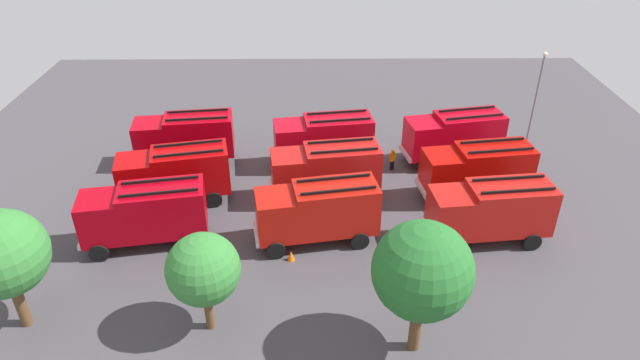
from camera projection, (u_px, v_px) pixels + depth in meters
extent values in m
plane|color=#423F44|center=(320.00, 198.00, 37.18)|extent=(56.65, 56.65, 0.00)
cube|color=#B90415|center=(422.00, 138.00, 40.08)|extent=(2.62, 2.86, 2.60)
cube|color=#8C9EAD|center=(409.00, 136.00, 39.75)|extent=(0.47, 2.10, 1.46)
cube|color=#B90415|center=(468.00, 132.00, 40.59)|extent=(5.18, 3.35, 2.90)
cube|color=black|center=(475.00, 117.00, 39.20)|extent=(4.27, 0.92, 0.12)
cube|color=black|center=(467.00, 109.00, 40.36)|extent=(4.27, 0.92, 0.12)
cube|color=silver|center=(405.00, 154.00, 40.48)|extent=(0.64, 2.37, 0.28)
cylinder|color=black|center=(423.00, 165.00, 39.84)|extent=(1.15, 0.55, 1.10)
cylinder|color=black|center=(412.00, 150.00, 41.86)|extent=(1.15, 0.55, 1.10)
cylinder|color=black|center=(487.00, 159.00, 40.66)|extent=(1.15, 0.55, 1.10)
cylinder|color=black|center=(473.00, 144.00, 42.68)|extent=(1.15, 0.55, 1.10)
cube|color=#B80716|center=(290.00, 141.00, 39.73)|extent=(2.52, 2.78, 2.60)
cube|color=#8C9EAD|center=(275.00, 138.00, 39.44)|extent=(0.37, 2.12, 1.46)
cube|color=#B80716|center=(338.00, 136.00, 40.10)|extent=(5.10, 3.14, 2.90)
cube|color=black|center=(340.00, 120.00, 38.70)|extent=(4.30, 0.71, 0.12)
cube|color=black|center=(337.00, 112.00, 39.87)|extent=(4.30, 0.71, 0.12)
cube|color=silver|center=(274.00, 156.00, 40.17)|extent=(0.52, 2.38, 0.28)
cylinder|color=black|center=(290.00, 168.00, 39.49)|extent=(1.14, 0.50, 1.10)
cylinder|color=black|center=(286.00, 152.00, 41.52)|extent=(1.14, 0.50, 1.10)
cylinder|color=black|center=(357.00, 163.00, 40.11)|extent=(1.14, 0.50, 1.10)
cylinder|color=black|center=(351.00, 148.00, 42.14)|extent=(1.14, 0.50, 1.10)
cube|color=#B1020F|center=(151.00, 139.00, 40.01)|extent=(2.47, 2.74, 2.60)
cube|color=#8C9EAD|center=(135.00, 136.00, 39.73)|extent=(0.32, 2.12, 1.46)
cube|color=#B1020F|center=(200.00, 134.00, 40.30)|extent=(5.05, 3.03, 2.90)
cube|color=black|center=(197.00, 119.00, 38.91)|extent=(4.31, 0.61, 0.12)
cube|color=black|center=(198.00, 111.00, 40.08)|extent=(4.31, 0.61, 0.12)
cube|color=silver|center=(136.00, 154.00, 40.47)|extent=(0.47, 2.38, 0.28)
cylinder|color=black|center=(149.00, 166.00, 39.77)|extent=(1.13, 0.47, 1.10)
cylinder|color=black|center=(153.00, 150.00, 41.81)|extent=(1.13, 0.47, 1.10)
cylinder|color=black|center=(218.00, 162.00, 40.29)|extent=(1.13, 0.47, 1.10)
cylinder|color=black|center=(219.00, 147.00, 42.33)|extent=(1.13, 0.47, 1.10)
cube|color=#AD0804|center=(441.00, 173.00, 35.91)|extent=(2.51, 2.77, 2.60)
cube|color=#8C9EAD|center=(426.00, 170.00, 35.62)|extent=(0.36, 2.12, 1.46)
cube|color=#AD0804|center=(493.00, 167.00, 36.26)|extent=(5.09, 3.12, 2.90)
cube|color=black|center=(501.00, 150.00, 34.86)|extent=(4.30, 0.69, 0.12)
cube|color=black|center=(492.00, 141.00, 36.03)|extent=(4.30, 0.69, 0.12)
cube|color=silver|center=(421.00, 189.00, 36.35)|extent=(0.51, 2.38, 0.28)
cylinder|color=black|center=(441.00, 203.00, 35.67)|extent=(1.14, 0.49, 1.10)
cylinder|color=black|center=(430.00, 184.00, 37.70)|extent=(1.14, 0.49, 1.10)
cylinder|color=black|center=(514.00, 197.00, 36.27)|extent=(1.14, 0.49, 1.10)
cylinder|color=black|center=(498.00, 178.00, 38.30)|extent=(1.14, 0.49, 1.10)
cube|color=#B61411|center=(289.00, 173.00, 35.87)|extent=(2.52, 2.78, 2.60)
cube|color=#8C9EAD|center=(272.00, 170.00, 35.58)|extent=(0.37, 2.12, 1.46)
cube|color=#B61411|center=(342.00, 167.00, 36.23)|extent=(5.10, 3.13, 2.90)
cube|color=black|center=(344.00, 151.00, 34.84)|extent=(4.30, 0.71, 0.12)
cube|color=black|center=(341.00, 141.00, 36.00)|extent=(4.30, 0.71, 0.12)
cube|color=silver|center=(271.00, 189.00, 36.32)|extent=(0.52, 2.38, 0.28)
cylinder|color=black|center=(288.00, 203.00, 35.63)|extent=(1.14, 0.50, 1.10)
cylinder|color=black|center=(285.00, 184.00, 37.66)|extent=(1.14, 0.50, 1.10)
cylinder|color=black|center=(363.00, 197.00, 36.25)|extent=(1.14, 0.50, 1.10)
cylinder|color=black|center=(355.00, 178.00, 38.28)|extent=(1.14, 0.50, 1.10)
cube|color=#AD0507|center=(136.00, 177.00, 35.37)|extent=(2.66, 2.89, 2.60)
cube|color=#8C9EAD|center=(118.00, 175.00, 35.02)|extent=(0.50, 2.10, 1.46)
cube|color=#AD0507|center=(191.00, 170.00, 35.92)|extent=(5.20, 3.41, 2.90)
cube|color=black|center=(188.00, 153.00, 34.53)|extent=(4.26, 0.98, 0.12)
cube|color=black|center=(188.00, 143.00, 35.68)|extent=(4.26, 0.98, 0.12)
cube|color=silver|center=(119.00, 195.00, 35.75)|extent=(0.67, 2.37, 0.28)
cylinder|color=black|center=(135.00, 208.00, 35.13)|extent=(1.15, 0.56, 1.10)
cylinder|color=black|center=(138.00, 189.00, 37.14)|extent=(1.15, 0.56, 1.10)
cylinder|color=black|center=(214.00, 199.00, 36.01)|extent=(1.15, 0.56, 1.10)
cylinder|color=black|center=(212.00, 181.00, 38.02)|extent=(1.15, 0.56, 1.10)
cube|color=#B41410|center=(450.00, 213.00, 31.93)|extent=(2.45, 2.72, 2.60)
cube|color=#8C9EAD|center=(433.00, 210.00, 31.66)|extent=(0.30, 2.12, 1.46)
cube|color=#B41410|center=(509.00, 207.00, 32.20)|extent=(5.04, 2.99, 2.90)
cube|color=black|center=(519.00, 191.00, 30.80)|extent=(4.31, 0.57, 0.12)
cube|color=black|center=(509.00, 178.00, 31.97)|extent=(4.31, 0.57, 0.12)
cube|color=silver|center=(428.00, 231.00, 32.41)|extent=(0.45, 2.38, 0.28)
cylinder|color=black|center=(450.00, 248.00, 31.69)|extent=(1.13, 0.46, 1.10)
cylinder|color=black|center=(437.00, 223.00, 33.73)|extent=(1.13, 0.46, 1.10)
cylinder|color=black|center=(532.00, 242.00, 32.17)|extent=(1.13, 0.46, 1.10)
cylinder|color=black|center=(515.00, 218.00, 34.21)|extent=(1.13, 0.46, 1.10)
cube|color=#B1120B|center=(276.00, 215.00, 31.74)|extent=(2.59, 2.84, 2.60)
cube|color=#8C9EAD|center=(257.00, 213.00, 31.42)|extent=(0.44, 2.11, 1.46)
cube|color=#B1120B|center=(336.00, 207.00, 32.21)|extent=(5.16, 3.28, 2.90)
cube|color=black|center=(339.00, 190.00, 30.82)|extent=(4.28, 0.86, 0.12)
cube|color=black|center=(334.00, 178.00, 31.97)|extent=(4.28, 0.86, 0.12)
cube|color=silver|center=(256.00, 234.00, 32.15)|extent=(0.60, 2.37, 0.28)
cylinder|color=black|center=(276.00, 250.00, 31.50)|extent=(1.14, 0.53, 1.10)
cylinder|color=black|center=(271.00, 226.00, 33.52)|extent=(1.14, 0.53, 1.10)
cylinder|color=black|center=(360.00, 241.00, 32.26)|extent=(1.14, 0.53, 1.10)
cylinder|color=black|center=(350.00, 217.00, 34.28)|extent=(1.14, 0.53, 1.10)
cube|color=#AA020F|center=(101.00, 218.00, 31.55)|extent=(2.59, 2.84, 2.60)
cube|color=#8C9EAD|center=(80.00, 215.00, 31.22)|extent=(0.44, 2.11, 1.46)
cube|color=#AA020F|center=(163.00, 209.00, 32.01)|extent=(5.15, 3.27, 2.90)
cube|color=black|center=(158.00, 193.00, 30.61)|extent=(4.28, 0.85, 0.12)
cube|color=black|center=(160.00, 180.00, 31.77)|extent=(4.28, 0.85, 0.12)
cube|color=silver|center=(83.00, 236.00, 31.96)|extent=(0.60, 2.37, 0.28)
cylinder|color=black|center=(99.00, 253.00, 31.31)|extent=(1.14, 0.53, 1.10)
cylinder|color=black|center=(105.00, 228.00, 33.33)|extent=(1.14, 0.53, 1.10)
cylinder|color=black|center=(188.00, 243.00, 32.06)|extent=(1.14, 0.53, 1.10)
cylinder|color=black|center=(189.00, 219.00, 34.08)|extent=(1.14, 0.53, 1.10)
cylinder|color=black|center=(391.00, 166.00, 40.19)|extent=(0.16, 0.16, 0.74)
cylinder|color=black|center=(393.00, 165.00, 40.29)|extent=(0.16, 0.16, 0.74)
cube|color=orange|center=(393.00, 157.00, 39.88)|extent=(0.48, 0.43, 0.64)
sphere|color=#9E704C|center=(393.00, 152.00, 39.66)|extent=(0.21, 0.21, 0.21)
cylinder|color=orange|center=(393.00, 150.00, 39.62)|extent=(0.26, 0.26, 0.06)
cylinder|color=black|center=(140.00, 216.00, 34.74)|extent=(0.16, 0.16, 0.76)
cylinder|color=black|center=(137.00, 217.00, 34.62)|extent=(0.16, 0.16, 0.76)
cube|color=gold|center=(136.00, 207.00, 34.31)|extent=(0.48, 0.45, 0.66)
sphere|color=#9E704C|center=(135.00, 201.00, 34.08)|extent=(0.22, 0.22, 0.22)
cylinder|color=gold|center=(135.00, 200.00, 34.04)|extent=(0.27, 0.27, 0.06)
cylinder|color=black|center=(345.00, 138.00, 43.93)|extent=(0.16, 0.16, 0.83)
cylinder|color=black|center=(343.00, 137.00, 44.03)|extent=(0.16, 0.16, 0.83)
cube|color=#B7140F|center=(344.00, 128.00, 43.58)|extent=(0.48, 0.43, 0.72)
sphere|color=brown|center=(344.00, 123.00, 43.33)|extent=(0.23, 0.23, 0.23)
cylinder|color=#B7140F|center=(344.00, 122.00, 43.28)|extent=(0.29, 0.29, 0.07)
cylinder|color=brown|center=(416.00, 325.00, 25.43)|extent=(0.55, 0.55, 2.77)
sphere|color=#236628|center=(422.00, 270.00, 23.73)|extent=(4.44, 4.44, 4.44)
cylinder|color=brown|center=(209.00, 310.00, 26.69)|extent=(0.43, 0.43, 2.16)
sphere|color=#337A33|center=(203.00, 269.00, 25.37)|extent=(3.46, 3.46, 3.46)
cylinder|color=brown|center=(21.00, 304.00, 26.74)|extent=(0.52, 0.52, 2.60)
sphere|color=#337A33|center=(2.00, 254.00, 25.15)|extent=(4.17, 4.17, 4.17)
cone|color=#F2600C|center=(291.00, 256.00, 31.46)|extent=(0.43, 0.43, 0.62)
cone|color=#F2600C|center=(478.00, 215.00, 34.86)|extent=(0.47, 0.47, 0.67)
cylinder|color=slate|center=(535.00, 100.00, 42.69)|extent=(0.16, 0.16, 6.90)
sphere|color=#F2EFCC|center=(545.00, 54.00, 40.82)|extent=(0.36, 0.36, 0.36)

